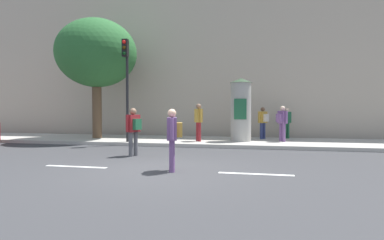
{
  "coord_description": "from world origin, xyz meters",
  "views": [
    {
      "loc": [
        2.53,
        -7.87,
        1.54
      ],
      "look_at": [
        0.4,
        2.0,
        1.23
      ],
      "focal_mm": 30.2,
      "sensor_mm": 36.0,
      "label": 1
    }
  ],
  "objects_px": {
    "traffic_light": "(126,74)",
    "pedestrian_in_dark_shirt": "(198,119)",
    "street_tree": "(96,54)",
    "pedestrian_tallest": "(287,121)",
    "pedestrian_with_backpack": "(282,121)",
    "pedestrian_in_red_top": "(263,120)",
    "pedestrian_near_pole": "(134,128)",
    "pedestrian_with_bag": "(173,134)",
    "poster_column": "(241,109)"
  },
  "relations": [
    {
      "from": "traffic_light",
      "to": "pedestrian_in_dark_shirt",
      "type": "height_order",
      "value": "traffic_light"
    },
    {
      "from": "street_tree",
      "to": "traffic_light",
      "type": "bearing_deg",
      "value": -34.75
    },
    {
      "from": "pedestrian_tallest",
      "to": "pedestrian_with_backpack",
      "type": "height_order",
      "value": "pedestrian_with_backpack"
    },
    {
      "from": "pedestrian_with_backpack",
      "to": "pedestrian_in_red_top",
      "type": "relative_size",
      "value": 1.02
    },
    {
      "from": "pedestrian_near_pole",
      "to": "pedestrian_in_dark_shirt",
      "type": "distance_m",
      "value": 4.24
    },
    {
      "from": "traffic_light",
      "to": "pedestrian_in_red_top",
      "type": "height_order",
      "value": "traffic_light"
    },
    {
      "from": "pedestrian_with_bag",
      "to": "pedestrian_tallest",
      "type": "xyz_separation_m",
      "value": [
        3.38,
        8.64,
        0.08
      ]
    },
    {
      "from": "street_tree",
      "to": "pedestrian_with_backpack",
      "type": "bearing_deg",
      "value": 0.34
    },
    {
      "from": "pedestrian_with_backpack",
      "to": "pedestrian_in_red_top",
      "type": "bearing_deg",
      "value": 125.44
    },
    {
      "from": "traffic_light",
      "to": "pedestrian_in_red_top",
      "type": "distance_m",
      "value": 6.76
    },
    {
      "from": "traffic_light",
      "to": "pedestrian_near_pole",
      "type": "height_order",
      "value": "traffic_light"
    },
    {
      "from": "pedestrian_in_red_top",
      "to": "traffic_light",
      "type": "bearing_deg",
      "value": -154.7
    },
    {
      "from": "pedestrian_tallest",
      "to": "pedestrian_in_dark_shirt",
      "type": "distance_m",
      "value": 4.6
    },
    {
      "from": "pedestrian_in_dark_shirt",
      "to": "pedestrian_with_backpack",
      "type": "relative_size",
      "value": 1.07
    },
    {
      "from": "traffic_light",
      "to": "pedestrian_with_bag",
      "type": "relative_size",
      "value": 2.82
    },
    {
      "from": "pedestrian_with_bag",
      "to": "pedestrian_with_backpack",
      "type": "distance_m",
      "value": 7.58
    },
    {
      "from": "street_tree",
      "to": "pedestrian_near_pole",
      "type": "xyz_separation_m",
      "value": [
        3.83,
        -4.57,
        -3.37
      ]
    },
    {
      "from": "pedestrian_with_bag",
      "to": "pedestrian_near_pole",
      "type": "relative_size",
      "value": 0.98
    },
    {
      "from": "poster_column",
      "to": "pedestrian_with_bag",
      "type": "relative_size",
      "value": 1.79
    },
    {
      "from": "pedestrian_in_dark_shirt",
      "to": "pedestrian_with_bag",
      "type": "bearing_deg",
      "value": -84.8
    },
    {
      "from": "poster_column",
      "to": "pedestrian_with_backpack",
      "type": "xyz_separation_m",
      "value": [
        1.79,
        0.17,
        -0.5
      ]
    },
    {
      "from": "pedestrian_near_pole",
      "to": "pedestrian_in_red_top",
      "type": "bearing_deg",
      "value": 53.6
    },
    {
      "from": "street_tree",
      "to": "pedestrian_with_bag",
      "type": "xyz_separation_m",
      "value": [
        5.83,
        -6.88,
        -3.39
      ]
    },
    {
      "from": "traffic_light",
      "to": "pedestrian_with_backpack",
      "type": "xyz_separation_m",
      "value": [
        6.64,
        1.61,
        -2.05
      ]
    },
    {
      "from": "pedestrian_in_dark_shirt",
      "to": "traffic_light",
      "type": "bearing_deg",
      "value": -162.0
    },
    {
      "from": "pedestrian_in_dark_shirt",
      "to": "pedestrian_tallest",
      "type": "bearing_deg",
      "value": 30.76
    },
    {
      "from": "traffic_light",
      "to": "pedestrian_with_backpack",
      "type": "bearing_deg",
      "value": 13.68
    },
    {
      "from": "pedestrian_with_backpack",
      "to": "poster_column",
      "type": "bearing_deg",
      "value": -174.66
    },
    {
      "from": "poster_column",
      "to": "pedestrian_tallest",
      "type": "distance_m",
      "value": 2.88
    },
    {
      "from": "street_tree",
      "to": "pedestrian_with_backpack",
      "type": "relative_size",
      "value": 3.74
    },
    {
      "from": "pedestrian_near_pole",
      "to": "pedestrian_in_red_top",
      "type": "distance_m",
      "value": 7.16
    },
    {
      "from": "traffic_light",
      "to": "pedestrian_tallest",
      "type": "distance_m",
      "value": 7.99
    },
    {
      "from": "street_tree",
      "to": "pedestrian_with_bag",
      "type": "bearing_deg",
      "value": -49.73
    },
    {
      "from": "street_tree",
      "to": "pedestrian_with_backpack",
      "type": "distance_m",
      "value": 9.46
    },
    {
      "from": "pedestrian_in_dark_shirt",
      "to": "poster_column",
      "type": "bearing_deg",
      "value": 14.35
    },
    {
      "from": "pedestrian_near_pole",
      "to": "pedestrian_in_red_top",
      "type": "height_order",
      "value": "pedestrian_in_red_top"
    },
    {
      "from": "pedestrian_with_bag",
      "to": "pedestrian_near_pole",
      "type": "bearing_deg",
      "value": 130.96
    },
    {
      "from": "pedestrian_tallest",
      "to": "pedestrian_in_red_top",
      "type": "xyz_separation_m",
      "value": [
        -1.13,
        -0.57,
        0.04
      ]
    },
    {
      "from": "pedestrian_with_backpack",
      "to": "pedestrian_in_red_top",
      "type": "xyz_separation_m",
      "value": [
        -0.81,
        1.14,
        -0.01
      ]
    },
    {
      "from": "traffic_light",
      "to": "street_tree",
      "type": "bearing_deg",
      "value": 145.25
    },
    {
      "from": "traffic_light",
      "to": "pedestrian_near_pole",
      "type": "distance_m",
      "value": 4.03
    },
    {
      "from": "pedestrian_tallest",
      "to": "pedestrian_in_dark_shirt",
      "type": "xyz_separation_m",
      "value": [
        -3.95,
        -2.35,
        0.1
      ]
    },
    {
      "from": "pedestrian_in_dark_shirt",
      "to": "pedestrian_with_backpack",
      "type": "height_order",
      "value": "pedestrian_in_dark_shirt"
    },
    {
      "from": "poster_column",
      "to": "street_tree",
      "type": "xyz_separation_m",
      "value": [
        -7.1,
        0.11,
        2.75
      ]
    },
    {
      "from": "poster_column",
      "to": "pedestrian_tallest",
      "type": "height_order",
      "value": "poster_column"
    },
    {
      "from": "street_tree",
      "to": "pedestrian_in_dark_shirt",
      "type": "height_order",
      "value": "street_tree"
    },
    {
      "from": "traffic_light",
      "to": "pedestrian_with_bag",
      "type": "xyz_separation_m",
      "value": [
        3.58,
        -5.32,
        -2.19
      ]
    },
    {
      "from": "pedestrian_with_bag",
      "to": "pedestrian_near_pole",
      "type": "height_order",
      "value": "pedestrian_near_pole"
    },
    {
      "from": "pedestrian_tallest",
      "to": "pedestrian_near_pole",
      "type": "bearing_deg",
      "value": -130.32
    },
    {
      "from": "pedestrian_with_bag",
      "to": "pedestrian_in_red_top",
      "type": "xyz_separation_m",
      "value": [
        2.25,
        8.07,
        0.13
      ]
    }
  ]
}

